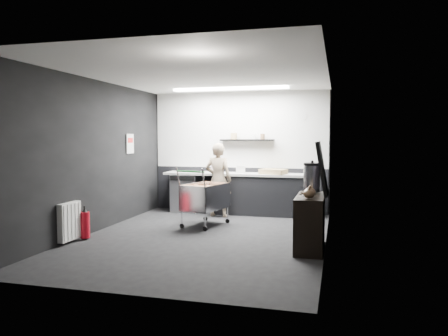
# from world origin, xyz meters

# --- Properties ---
(floor) EXTENTS (5.50, 5.50, 0.00)m
(floor) POSITION_xyz_m (0.00, 0.00, 0.00)
(floor) COLOR black
(floor) RESTS_ON ground
(ceiling) EXTENTS (5.50, 5.50, 0.00)m
(ceiling) POSITION_xyz_m (0.00, 0.00, 2.70)
(ceiling) COLOR white
(ceiling) RESTS_ON wall_back
(wall_back) EXTENTS (5.50, 0.00, 5.50)m
(wall_back) POSITION_xyz_m (0.00, 2.75, 1.35)
(wall_back) COLOR black
(wall_back) RESTS_ON floor
(wall_front) EXTENTS (5.50, 0.00, 5.50)m
(wall_front) POSITION_xyz_m (0.00, -2.75, 1.35)
(wall_front) COLOR black
(wall_front) RESTS_ON floor
(wall_left) EXTENTS (0.00, 5.50, 5.50)m
(wall_left) POSITION_xyz_m (-2.00, 0.00, 1.35)
(wall_left) COLOR black
(wall_left) RESTS_ON floor
(wall_right) EXTENTS (0.00, 5.50, 5.50)m
(wall_right) POSITION_xyz_m (2.00, 0.00, 1.35)
(wall_right) COLOR black
(wall_right) RESTS_ON floor
(kitchen_wall_panel) EXTENTS (3.95, 0.02, 1.70)m
(kitchen_wall_panel) POSITION_xyz_m (0.00, 2.73, 1.85)
(kitchen_wall_panel) COLOR silver
(kitchen_wall_panel) RESTS_ON wall_back
(dado_panel) EXTENTS (3.95, 0.02, 1.00)m
(dado_panel) POSITION_xyz_m (0.00, 2.73, 0.50)
(dado_panel) COLOR black
(dado_panel) RESTS_ON wall_back
(floating_shelf) EXTENTS (1.20, 0.22, 0.04)m
(floating_shelf) POSITION_xyz_m (0.20, 2.62, 1.62)
(floating_shelf) COLOR black
(floating_shelf) RESTS_ON wall_back
(wall_clock) EXTENTS (0.20, 0.03, 0.20)m
(wall_clock) POSITION_xyz_m (1.40, 2.72, 2.15)
(wall_clock) COLOR silver
(wall_clock) RESTS_ON wall_back
(poster) EXTENTS (0.02, 0.30, 0.40)m
(poster) POSITION_xyz_m (-1.98, 1.30, 1.55)
(poster) COLOR silver
(poster) RESTS_ON wall_left
(poster_red_band) EXTENTS (0.02, 0.22, 0.10)m
(poster_red_band) POSITION_xyz_m (-1.98, 1.30, 1.62)
(poster_red_band) COLOR red
(poster_red_band) RESTS_ON poster
(radiator) EXTENTS (0.10, 0.50, 0.60)m
(radiator) POSITION_xyz_m (-1.94, -0.90, 0.35)
(radiator) COLOR silver
(radiator) RESTS_ON wall_left
(ceiling_strip) EXTENTS (2.40, 0.20, 0.04)m
(ceiling_strip) POSITION_xyz_m (0.00, 1.85, 2.67)
(ceiling_strip) COLOR white
(ceiling_strip) RESTS_ON ceiling
(prep_counter) EXTENTS (3.20, 0.61, 0.90)m
(prep_counter) POSITION_xyz_m (0.14, 2.42, 0.46)
(prep_counter) COLOR black
(prep_counter) RESTS_ON floor
(person) EXTENTS (0.59, 0.40, 1.57)m
(person) POSITION_xyz_m (-0.28, 1.97, 0.78)
(person) COLOR #C1B399
(person) RESTS_ON floor
(shopping_cart) EXTENTS (0.82, 1.12, 1.08)m
(shopping_cart) POSITION_xyz_m (-0.27, 0.97, 0.52)
(shopping_cart) COLOR silver
(shopping_cart) RESTS_ON floor
(sideboard) EXTENTS (0.46, 1.08, 1.62)m
(sideboard) POSITION_xyz_m (1.79, -0.29, 0.52)
(sideboard) COLOR black
(sideboard) RESTS_ON floor
(fire_extinguisher) EXTENTS (0.16, 0.16, 0.53)m
(fire_extinguisher) POSITION_xyz_m (-1.85, -0.61, 0.26)
(fire_extinguisher) COLOR #B20B19
(fire_extinguisher) RESTS_ON floor
(cardboard_box) EXTENTS (0.60, 0.52, 0.10)m
(cardboard_box) POSITION_xyz_m (0.83, 2.37, 0.95)
(cardboard_box) COLOR tan
(cardboard_box) RESTS_ON prep_counter
(pink_tub) EXTENTS (0.21, 0.21, 0.21)m
(pink_tub) POSITION_xyz_m (-0.46, 2.42, 1.00)
(pink_tub) COLOR silver
(pink_tub) RESTS_ON prep_counter
(white_container) EXTENTS (0.22, 0.20, 0.17)m
(white_container) POSITION_xyz_m (0.11, 2.37, 0.98)
(white_container) COLOR silver
(white_container) RESTS_ON prep_counter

